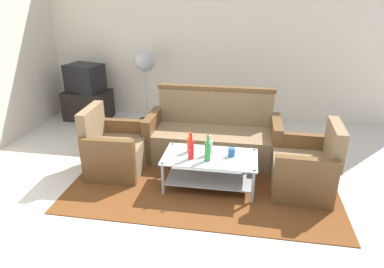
{
  "coord_description": "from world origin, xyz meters",
  "views": [
    {
      "loc": [
        0.39,
        -3.0,
        2.21
      ],
      "look_at": [
        -0.22,
        0.61,
        0.65
      ],
      "focal_mm": 31.91,
      "sensor_mm": 36.0,
      "label": 1
    }
  ],
  "objects_px": {
    "bottle_red": "(191,149)",
    "bottle_clear": "(210,147)",
    "bottle_orange": "(190,144)",
    "cup": "(232,152)",
    "armchair_left": "(115,150)",
    "pedestal_fan": "(145,65)",
    "armchair_right": "(305,169)",
    "coffee_table": "(210,167)",
    "tv_stand": "(88,105)",
    "couch": "(213,137)",
    "bottle_green": "(208,151)",
    "television": "(85,78)"
  },
  "relations": [
    {
      "from": "bottle_clear",
      "to": "tv_stand",
      "type": "height_order",
      "value": "bottle_clear"
    },
    {
      "from": "bottle_red",
      "to": "couch",
      "type": "bearing_deg",
      "value": 79.66
    },
    {
      "from": "coffee_table",
      "to": "tv_stand",
      "type": "xyz_separation_m",
      "value": [
        -2.47,
        2.0,
        -0.01
      ]
    },
    {
      "from": "armchair_right",
      "to": "bottle_clear",
      "type": "bearing_deg",
      "value": 94.43
    },
    {
      "from": "bottle_orange",
      "to": "cup",
      "type": "height_order",
      "value": "bottle_orange"
    },
    {
      "from": "armchair_left",
      "to": "coffee_table",
      "type": "distance_m",
      "value": 1.28
    },
    {
      "from": "tv_stand",
      "to": "armchair_left",
      "type": "bearing_deg",
      "value": -56.0
    },
    {
      "from": "coffee_table",
      "to": "pedestal_fan",
      "type": "xyz_separation_m",
      "value": [
        -1.37,
        2.05,
        0.74
      ]
    },
    {
      "from": "armchair_left",
      "to": "television",
      "type": "xyz_separation_m",
      "value": [
        -1.21,
        1.8,
        0.47
      ]
    },
    {
      "from": "tv_stand",
      "to": "television",
      "type": "bearing_deg",
      "value": 75.86
    },
    {
      "from": "armchair_right",
      "to": "coffee_table",
      "type": "relative_size",
      "value": 0.77
    },
    {
      "from": "bottle_orange",
      "to": "bottle_red",
      "type": "bearing_deg",
      "value": -76.1
    },
    {
      "from": "cup",
      "to": "armchair_left",
      "type": "bearing_deg",
      "value": 174.04
    },
    {
      "from": "armchair_right",
      "to": "bottle_red",
      "type": "bearing_deg",
      "value": 100.43
    },
    {
      "from": "bottle_clear",
      "to": "television",
      "type": "bearing_deg",
      "value": 141.58
    },
    {
      "from": "couch",
      "to": "pedestal_fan",
      "type": "xyz_separation_m",
      "value": [
        -1.32,
        1.27,
        0.7
      ]
    },
    {
      "from": "bottle_red",
      "to": "television",
      "type": "height_order",
      "value": "television"
    },
    {
      "from": "coffee_table",
      "to": "bottle_red",
      "type": "height_order",
      "value": "bottle_red"
    },
    {
      "from": "armchair_left",
      "to": "cup",
      "type": "relative_size",
      "value": 8.5
    },
    {
      "from": "bottle_red",
      "to": "bottle_clear",
      "type": "bearing_deg",
      "value": 36.32
    },
    {
      "from": "armchair_left",
      "to": "pedestal_fan",
      "type": "height_order",
      "value": "pedestal_fan"
    },
    {
      "from": "coffee_table",
      "to": "couch",
      "type": "bearing_deg",
      "value": 93.71
    },
    {
      "from": "bottle_green",
      "to": "cup",
      "type": "relative_size",
      "value": 3.19
    },
    {
      "from": "pedestal_fan",
      "to": "armchair_right",
      "type": "bearing_deg",
      "value": -38.34
    },
    {
      "from": "bottle_clear",
      "to": "tv_stand",
      "type": "bearing_deg",
      "value": 141.62
    },
    {
      "from": "bottle_green",
      "to": "tv_stand",
      "type": "relative_size",
      "value": 0.4
    },
    {
      "from": "armchair_left",
      "to": "bottle_green",
      "type": "distance_m",
      "value": 1.31
    },
    {
      "from": "bottle_green",
      "to": "couch",
      "type": "bearing_deg",
      "value": 92.08
    },
    {
      "from": "armchair_left",
      "to": "coffee_table",
      "type": "relative_size",
      "value": 0.77
    },
    {
      "from": "bottle_red",
      "to": "tv_stand",
      "type": "relative_size",
      "value": 0.4
    },
    {
      "from": "coffee_table",
      "to": "bottle_red",
      "type": "xyz_separation_m",
      "value": [
        -0.21,
        -0.1,
        0.26
      ]
    },
    {
      "from": "bottle_clear",
      "to": "bottle_orange",
      "type": "height_order",
      "value": "bottle_orange"
    },
    {
      "from": "bottle_green",
      "to": "bottle_orange",
      "type": "bearing_deg",
      "value": 140.21
    },
    {
      "from": "bottle_red",
      "to": "pedestal_fan",
      "type": "distance_m",
      "value": 2.49
    },
    {
      "from": "couch",
      "to": "bottle_red",
      "type": "relative_size",
      "value": 5.68
    },
    {
      "from": "bottle_clear",
      "to": "armchair_left",
      "type": "bearing_deg",
      "value": 173.03
    },
    {
      "from": "couch",
      "to": "pedestal_fan",
      "type": "height_order",
      "value": "pedestal_fan"
    },
    {
      "from": "bottle_red",
      "to": "bottle_clear",
      "type": "distance_m",
      "value": 0.25
    },
    {
      "from": "bottle_green",
      "to": "cup",
      "type": "height_order",
      "value": "bottle_green"
    },
    {
      "from": "coffee_table",
      "to": "armchair_left",
      "type": "bearing_deg",
      "value": 170.84
    },
    {
      "from": "television",
      "to": "coffee_table",
      "type": "bearing_deg",
      "value": 155.13
    },
    {
      "from": "armchair_right",
      "to": "tv_stand",
      "type": "height_order",
      "value": "armchair_right"
    },
    {
      "from": "armchair_right",
      "to": "cup",
      "type": "height_order",
      "value": "armchair_right"
    },
    {
      "from": "bottle_orange",
      "to": "bottle_green",
      "type": "distance_m",
      "value": 0.31
    },
    {
      "from": "television",
      "to": "armchair_right",
      "type": "bearing_deg",
      "value": 166.02
    },
    {
      "from": "bottle_green",
      "to": "pedestal_fan",
      "type": "bearing_deg",
      "value": 122.09
    },
    {
      "from": "armchair_right",
      "to": "cup",
      "type": "xyz_separation_m",
      "value": [
        -0.85,
        -0.05,
        0.17
      ]
    },
    {
      "from": "pedestal_fan",
      "to": "couch",
      "type": "bearing_deg",
      "value": -43.92
    },
    {
      "from": "pedestal_fan",
      "to": "bottle_green",
      "type": "bearing_deg",
      "value": -57.91
    },
    {
      "from": "armchair_left",
      "to": "pedestal_fan",
      "type": "distance_m",
      "value": 1.99
    }
  ]
}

